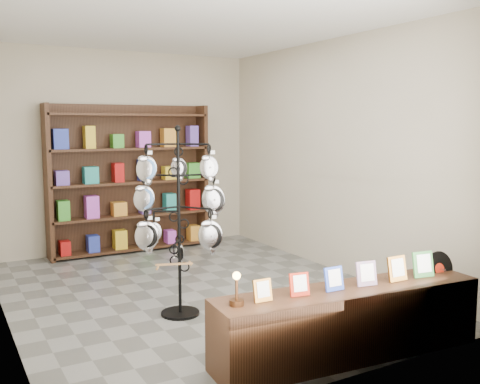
# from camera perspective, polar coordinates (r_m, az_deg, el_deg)

# --- Properties ---
(ground) EXTENTS (5.00, 5.00, 0.00)m
(ground) POSITION_cam_1_polar(r_m,az_deg,el_deg) (6.28, -4.77, -10.49)
(ground) COLOR slate
(ground) RESTS_ON ground
(room_envelope) EXTENTS (5.00, 5.00, 5.00)m
(room_envelope) POSITION_cam_1_polar(r_m,az_deg,el_deg) (5.98, -4.96, 6.65)
(room_envelope) COLOR #B8AB94
(room_envelope) RESTS_ON ground
(display_tree) EXTENTS (1.05, 1.05, 1.90)m
(display_tree) POSITION_cam_1_polar(r_m,az_deg,el_deg) (5.30, -6.55, -1.61)
(display_tree) COLOR black
(display_tree) RESTS_ON ground
(front_shelf) EXTENTS (2.39, 0.69, 0.83)m
(front_shelf) POSITION_cam_1_polar(r_m,az_deg,el_deg) (4.62, 11.57, -13.39)
(front_shelf) COLOR black
(front_shelf) RESTS_ON ground
(back_shelving) EXTENTS (2.42, 0.36, 2.20)m
(back_shelving) POSITION_cam_1_polar(r_m,az_deg,el_deg) (8.17, -11.64, 0.90)
(back_shelving) COLOR black
(back_shelving) RESTS_ON ground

